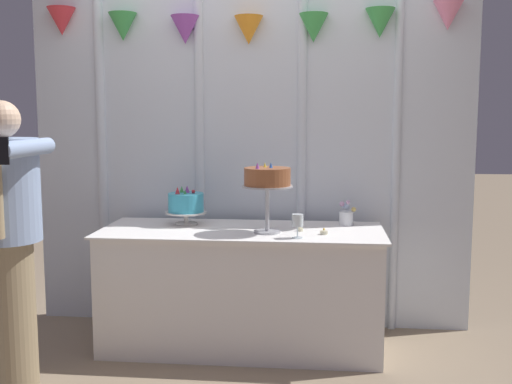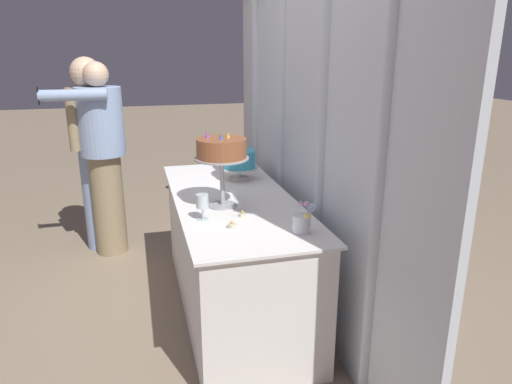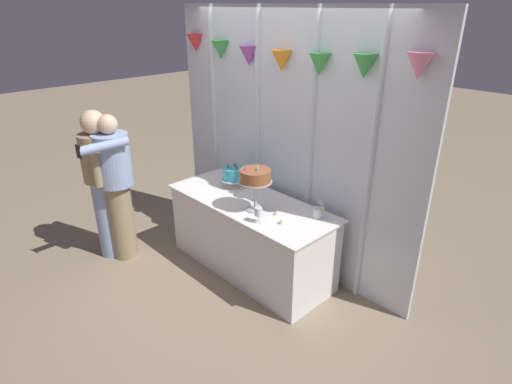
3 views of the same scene
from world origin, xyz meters
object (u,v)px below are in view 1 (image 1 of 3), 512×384
Objects in this scene: cake_table at (242,288)px; tealight_far_left at (300,229)px; cake_display_nearleft at (186,204)px; flower_vase at (346,216)px; guest_girl_blue_dress at (7,238)px; tealight_near_left at (324,232)px; cake_display_nearright at (267,180)px; wine_glass at (298,221)px.

tealight_far_left reaches higher than cake_table.
cake_display_nearleft is 1.61× the size of flower_vase.
guest_girl_blue_dress is (-1.50, -0.80, 0.07)m from tealight_far_left.
tealight_near_left is (0.91, -0.24, -0.13)m from cake_display_nearleft.
guest_girl_blue_dress is (-1.30, -0.73, -0.24)m from cake_display_nearright.
cake_display_nearleft is 0.95m from tealight_near_left.
flower_vase is (0.50, 0.31, -0.27)m from cake_display_nearright.
cake_display_nearleft is 1.06m from flower_vase.
tealight_far_left is (0.01, 0.22, -0.09)m from wine_glass.
cake_display_nearright is at bearing 142.69° from wine_glass.
cake_display_nearleft is at bearing 158.05° from cake_display_nearright.
cake_display_nearright is 0.47m from tealight_near_left.
tealight_far_left is (0.20, 0.07, -0.32)m from cake_display_nearright.
cake_display_nearleft is 0.17× the size of guest_girl_blue_dress.
cake_display_nearleft is 0.78m from tealight_far_left.
cake_display_nearright is at bearing -147.60° from flower_vase.
cake_display_nearleft reaches higher than wine_glass.
cake_display_nearright is 2.62× the size of flower_vase.
cake_display_nearright is (0.17, -0.09, 0.71)m from cake_table.
wine_glass is (0.75, -0.37, -0.04)m from cake_display_nearleft.
flower_vase is at bearing 56.59° from wine_glass.
tealight_far_left is 0.85× the size of tealight_near_left.
guest_girl_blue_dress reaches higher than cake_table.
tealight_far_left is at bearing 87.76° from wine_glass.
tealight_far_left is at bearing -3.50° from cake_table.
cake_table is 0.74m from cake_display_nearright.
cake_display_nearleft is at bearing 153.67° from wine_glass.
guest_girl_blue_dress is at bearing -158.64° from wine_glass.
cake_display_nearleft is 6.90× the size of tealight_far_left.
guest_girl_blue_dress is at bearing -127.83° from cake_display_nearleft.
flower_vase reaches higher than wine_glass.
tealight_far_left is at bearing -11.45° from cake_display_nearleft.
flower_vase reaches higher than tealight_far_left.
cake_display_nearleft reaches higher than tealight_near_left.
cake_table is 45.66× the size of tealight_far_left.
flower_vase reaches higher than tealight_near_left.
guest_girl_blue_dress is (-1.79, -1.04, 0.02)m from flower_vase.
cake_display_nearleft is 1.21m from guest_girl_blue_dress.
cake_display_nearright is 0.38m from tealight_far_left.
flower_vase reaches higher than cake_table.
wine_glass is 0.85× the size of flower_vase.
cake_display_nearright is 1.51m from guest_girl_blue_dress.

